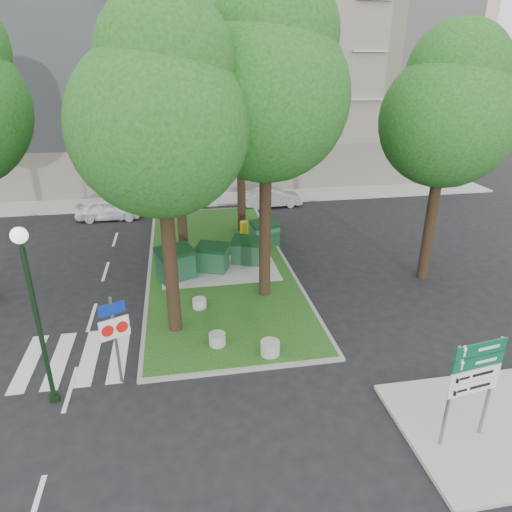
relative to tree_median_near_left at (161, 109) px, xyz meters
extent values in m
plane|color=black|center=(1.41, -2.56, -7.32)|extent=(120.00, 120.00, 0.00)
cube|color=#144112|center=(1.91, 5.44, -7.26)|extent=(6.00, 16.00, 0.12)
cube|color=gray|center=(1.91, 5.44, -7.27)|extent=(6.30, 16.30, 0.10)
cube|color=#999993|center=(7.91, -6.06, -7.26)|extent=(5.00, 4.00, 0.12)
cube|color=#999993|center=(1.41, 15.94, -7.26)|extent=(42.00, 3.00, 0.12)
cube|color=silver|center=(-2.34, -1.06, -7.31)|extent=(5.00, 3.00, 0.01)
cube|color=tan|center=(1.41, 23.44, 0.68)|extent=(41.00, 12.00, 16.00)
cylinder|color=black|center=(-0.09, -0.06, -4.24)|extent=(0.44, 0.44, 6.16)
sphere|color=#144813|center=(-0.09, -0.06, -0.50)|extent=(5.20, 5.20, 5.20)
sphere|color=#144813|center=(0.21, 0.14, 1.26)|extent=(3.90, 3.90, 3.90)
cylinder|color=black|center=(3.41, 1.94, -3.96)|extent=(0.44, 0.44, 6.72)
sphere|color=#144813|center=(3.41, 1.94, 0.12)|extent=(5.60, 5.60, 5.60)
sphere|color=#144813|center=(3.71, 2.14, 2.04)|extent=(4.20, 4.20, 4.20)
cylinder|color=black|center=(0.41, 6.44, -4.38)|extent=(0.44, 0.44, 5.88)
sphere|color=#144813|center=(0.41, 6.44, -0.81)|extent=(4.80, 4.80, 4.80)
sphere|color=#144813|center=(0.71, 6.64, 0.87)|extent=(3.60, 3.60, 3.60)
cylinder|color=black|center=(3.61, 9.44, -3.82)|extent=(0.44, 0.44, 7.00)
sphere|color=#144813|center=(3.61, 9.44, 0.43)|extent=(5.80, 5.80, 5.80)
sphere|color=#144813|center=(3.91, 9.64, 2.43)|extent=(4.35, 4.35, 4.35)
cylinder|color=black|center=(10.41, 2.44, -4.38)|extent=(0.44, 0.44, 5.88)
sphere|color=#144813|center=(10.41, 2.44, -0.81)|extent=(5.00, 5.00, 5.00)
sphere|color=#144813|center=(10.71, 2.64, 0.87)|extent=(3.75, 3.75, 3.75)
cube|color=#0E351E|center=(0.00, 3.99, -6.63)|extent=(1.70, 1.44, 1.13)
cube|color=black|center=(0.00, 3.99, -5.98)|extent=(1.77, 1.52, 0.33)
cube|color=#10381E|center=(1.60, 4.49, -6.70)|extent=(1.50, 1.27, 1.00)
cube|color=black|center=(1.60, 4.49, -6.12)|extent=(1.57, 1.35, 0.29)
cube|color=#10361D|center=(3.20, 5.05, -6.70)|extent=(1.48, 1.26, 0.99)
cube|color=black|center=(3.20, 5.05, -6.13)|extent=(1.55, 1.33, 0.29)
cube|color=#164827|center=(4.41, 7.09, -6.69)|extent=(1.44, 1.13, 1.01)
cube|color=black|center=(4.41, 7.09, -6.11)|extent=(1.50, 1.19, 0.29)
cylinder|color=#ACABA6|center=(0.81, 1.25, -7.02)|extent=(0.51, 0.51, 0.36)
cylinder|color=#9B9A96|center=(2.81, -2.06, -6.98)|extent=(0.61, 0.61, 0.44)
cylinder|color=gray|center=(1.23, -1.25, -7.00)|extent=(0.55, 0.55, 0.39)
cylinder|color=gold|center=(3.61, 8.58, -6.81)|extent=(0.44, 0.44, 0.76)
cylinder|color=black|center=(-3.42, -2.98, -5.04)|extent=(0.13, 0.13, 4.56)
cylinder|color=black|center=(-3.42, -2.98, -7.23)|extent=(0.27, 0.27, 0.18)
sphere|color=white|center=(-3.42, -2.98, -2.49)|extent=(0.40, 0.40, 0.40)
cylinder|color=slate|center=(-1.68, -2.51, -5.93)|extent=(0.12, 0.12, 2.78)
cube|color=navy|center=(-1.68, -2.51, -4.87)|extent=(0.68, 0.33, 0.33)
cube|color=white|center=(-1.68, -2.51, -5.48)|extent=(0.78, 0.37, 0.61)
cylinder|color=red|center=(-1.88, -2.51, -5.48)|extent=(0.32, 0.16, 0.33)
cylinder|color=red|center=(-1.48, -2.51, -5.48)|extent=(0.32, 0.16, 0.33)
cylinder|color=slate|center=(6.09, -6.35, -5.82)|extent=(0.10, 0.10, 2.76)
cylinder|color=slate|center=(7.25, -6.18, -5.82)|extent=(0.10, 0.10, 2.76)
cube|color=#094D33|center=(6.67, -6.26, -4.59)|extent=(1.37, 0.24, 0.32)
cube|color=#094D33|center=(6.67, -6.26, -4.94)|extent=(1.37, 0.24, 0.32)
cube|color=white|center=(6.67, -6.26, -5.29)|extent=(1.37, 0.24, 0.32)
cube|color=white|center=(6.67, -6.26, -5.65)|extent=(1.37, 0.24, 0.32)
imported|color=white|center=(-3.75, 12.94, -6.68)|extent=(3.74, 1.57, 1.27)
imported|color=#A8ACB0|center=(6.22, 13.78, -6.71)|extent=(3.73, 1.42, 1.22)
camera|label=1|loc=(0.29, -13.74, 1.25)|focal=32.00mm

